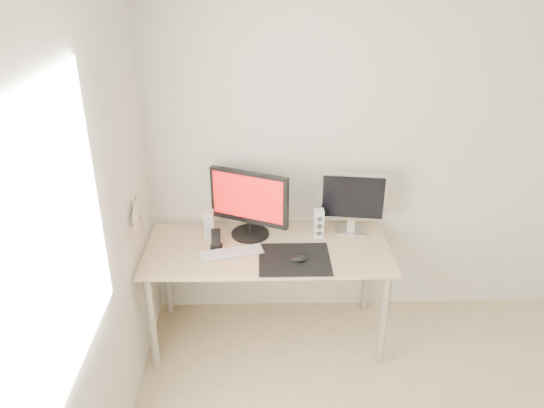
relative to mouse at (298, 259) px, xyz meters
name	(u,v)px	position (x,y,z in m)	size (l,w,h in m)	color
wall_back	(403,152)	(0.74, 0.56, 0.50)	(3.50, 3.50, 0.00)	silver
wall_left	(54,317)	(-1.01, -1.19, 0.50)	(3.50, 3.50, 0.00)	silver
window_pane	(45,260)	(-1.00, -1.19, 0.75)	(1.30, 1.30, 0.00)	white
mousepad	(295,259)	(-0.02, 0.03, -0.02)	(0.45, 0.40, 0.00)	black
mouse	(298,259)	(0.00, 0.00, 0.00)	(0.11, 0.06, 0.04)	black
desk	(268,257)	(-0.19, 0.19, -0.10)	(1.60, 0.70, 0.73)	#D1B587
main_monitor	(249,202)	(-0.31, 0.34, 0.23)	(0.52, 0.34, 0.47)	black
second_monitor	(353,199)	(0.39, 0.39, 0.22)	(0.45, 0.19, 0.43)	silver
speaker_left	(209,225)	(-0.58, 0.32, 0.08)	(0.06, 0.08, 0.20)	silver
speaker_right	(319,223)	(0.16, 0.32, 0.08)	(0.06, 0.08, 0.20)	white
keyboard	(231,252)	(-0.42, 0.11, -0.01)	(0.44, 0.22, 0.02)	#B9B9BB
phone_dock	(216,242)	(-0.52, 0.18, 0.02)	(0.08, 0.07, 0.14)	black
pennant	(137,215)	(-0.98, 0.05, 0.30)	(0.01, 0.23, 0.29)	#A57F54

